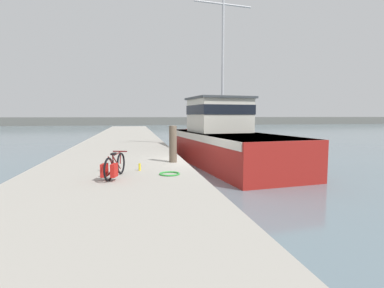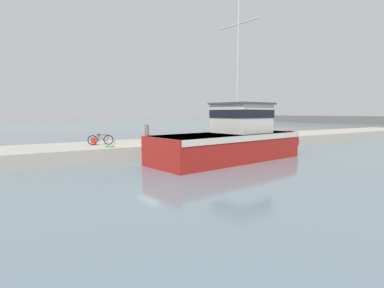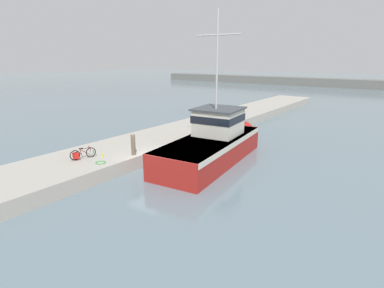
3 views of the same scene
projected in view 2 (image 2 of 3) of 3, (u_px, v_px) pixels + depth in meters
ground_plane at (160, 160)px, 19.61m from camera, size 320.00×320.00×0.00m
dock_pier at (139, 148)px, 22.42m from camera, size 5.49×80.00×0.91m
fishing_boat_main at (234, 139)px, 19.85m from camera, size 5.02×12.81×10.49m
bicycle_touring at (98, 140)px, 20.56m from camera, size 0.71×1.65×0.74m
mooring_post at (147, 135)px, 20.24m from camera, size 0.30×0.30×1.42m
hose_coil at (110, 147)px, 19.36m from camera, size 0.63×0.63×0.05m
water_bottle_by_bike at (118, 143)px, 20.54m from camera, size 0.07×0.07×0.24m
water_bottle_on_curb at (114, 142)px, 21.62m from camera, size 0.07×0.07×0.25m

